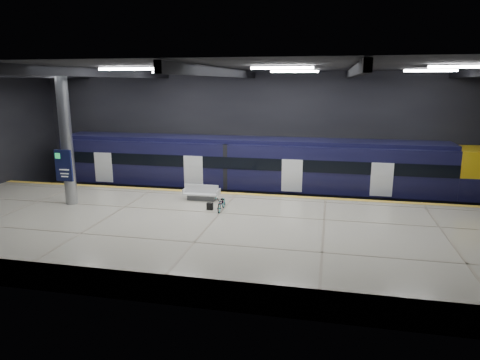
# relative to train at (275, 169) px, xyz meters

# --- Properties ---
(ground) EXTENTS (30.00, 30.00, 0.00)m
(ground) POSITION_rel_train_xyz_m (-1.82, -5.50, -2.06)
(ground) COLOR black
(ground) RESTS_ON ground
(room_shell) EXTENTS (30.10, 16.10, 8.05)m
(room_shell) POSITION_rel_train_xyz_m (-1.82, -5.49, 3.66)
(room_shell) COLOR black
(room_shell) RESTS_ON ground
(platform) EXTENTS (30.00, 11.00, 1.10)m
(platform) POSITION_rel_train_xyz_m (-1.82, -8.00, -1.51)
(platform) COLOR #B4AB98
(platform) RESTS_ON ground
(safety_strip) EXTENTS (30.00, 0.40, 0.01)m
(safety_strip) POSITION_rel_train_xyz_m (-1.82, -2.75, -0.95)
(safety_strip) COLOR gold
(safety_strip) RESTS_ON platform
(rails) EXTENTS (30.00, 1.52, 0.16)m
(rails) POSITION_rel_train_xyz_m (-1.82, 0.00, -1.98)
(rails) COLOR gray
(rails) RESTS_ON ground
(train) EXTENTS (29.40, 2.84, 3.79)m
(train) POSITION_rel_train_xyz_m (0.00, 0.00, 0.00)
(train) COLOR black
(train) RESTS_ON ground
(bench) EXTENTS (1.95, 0.84, 0.85)m
(bench) POSITION_rel_train_xyz_m (-3.36, -4.44, -0.66)
(bench) COLOR #595B60
(bench) RESTS_ON platform
(bicycle) EXTENTS (0.52, 1.42, 0.74)m
(bicycle) POSITION_rel_train_xyz_m (-1.82, -6.10, -0.59)
(bicycle) COLOR #99999E
(bicycle) RESTS_ON platform
(pannier_bag) EXTENTS (0.33, 0.23, 0.35)m
(pannier_bag) POSITION_rel_train_xyz_m (-2.42, -6.10, -0.78)
(pannier_bag) COLOR black
(pannier_bag) RESTS_ON platform
(info_column) EXTENTS (0.90, 0.78, 6.90)m
(info_column) POSITION_rel_train_xyz_m (-9.82, -6.52, 2.40)
(info_column) COLOR #9EA0A5
(info_column) RESTS_ON platform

